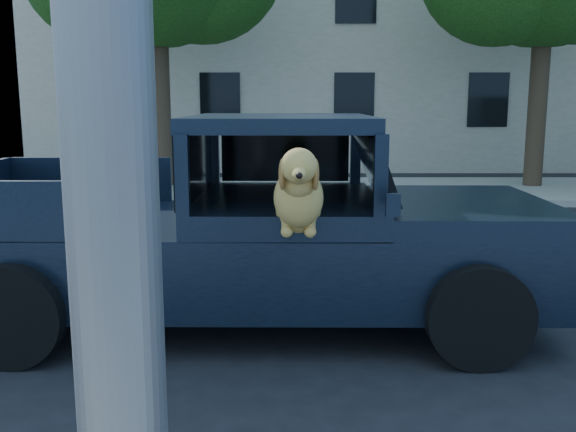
% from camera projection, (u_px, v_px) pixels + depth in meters
% --- Properties ---
extents(ground, '(120.00, 120.00, 0.00)m').
position_uv_depth(ground, '(385.00, 329.00, 6.24)').
color(ground, black).
rests_on(ground, ground).
extents(far_sidewalk, '(60.00, 4.00, 0.15)m').
position_uv_depth(far_sidewalk, '(328.00, 190.00, 15.28)').
color(far_sidewalk, gray).
rests_on(far_sidewalk, ground).
extents(lane_stripes, '(21.60, 0.14, 0.01)m').
position_uv_depth(lane_stripes, '(485.00, 249.00, 9.58)').
color(lane_stripes, silver).
rests_on(lane_stripes, ground).
extents(building_main, '(26.00, 6.00, 9.00)m').
position_uv_depth(building_main, '(406.00, 31.00, 21.67)').
color(building_main, beige).
rests_on(building_main, ground).
extents(pickup_truck, '(5.76, 2.95, 2.06)m').
position_uv_depth(pickup_truck, '(243.00, 254.00, 6.35)').
color(pickup_truck, black).
rests_on(pickup_truck, ground).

